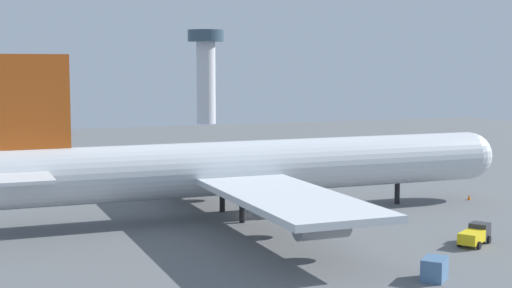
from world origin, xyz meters
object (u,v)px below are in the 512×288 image
object	(u,v)px
baggage_tug	(475,235)
cargo_container_fore	(435,269)
safety_cone_nose	(469,197)
control_tower	(206,67)
cargo_airplane	(254,168)
catering_truck	(329,158)

from	to	relation	value
baggage_tug	cargo_container_fore	world-z (taller)	baggage_tug
safety_cone_nose	control_tower	world-z (taller)	control_tower
cargo_airplane	control_tower	xyz separation A→B (m)	(40.70, 144.78, 12.25)
safety_cone_nose	control_tower	size ratio (longest dim) A/B	0.02
safety_cone_nose	control_tower	bearing A→B (deg)	86.48
safety_cone_nose	control_tower	distance (m)	147.18
baggage_tug	cargo_container_fore	size ratio (longest dim) A/B	1.59
cargo_airplane	cargo_container_fore	bearing A→B (deg)	-82.69
baggage_tug	cargo_container_fore	xyz separation A→B (m)	(-11.60, -9.39, -0.06)
cargo_airplane	control_tower	world-z (taller)	control_tower
catering_truck	safety_cone_nose	world-z (taller)	catering_truck
catering_truck	safety_cone_nose	size ratio (longest dim) A/B	7.06
cargo_airplane	baggage_tug	world-z (taller)	cargo_airplane
baggage_tug	safety_cone_nose	xyz separation A→B (m)	(16.00, 21.74, -0.67)
baggage_tug	cargo_container_fore	distance (m)	14.92
catering_truck	control_tower	size ratio (longest dim) A/B	0.17
cargo_airplane	safety_cone_nose	world-z (taller)	cargo_airplane
cargo_airplane	catering_truck	size ratio (longest dim) A/B	13.90
cargo_airplane	cargo_container_fore	xyz separation A→B (m)	(4.13, -32.17, -4.99)
cargo_container_fore	safety_cone_nose	distance (m)	41.60
control_tower	safety_cone_nose	bearing A→B (deg)	-93.52
cargo_container_fore	control_tower	distance (m)	181.51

